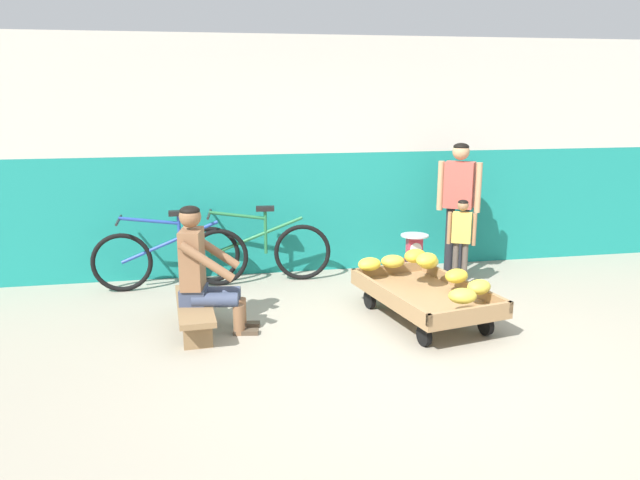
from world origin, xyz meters
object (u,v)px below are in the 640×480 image
at_px(customer_child, 461,234).
at_px(vendor_seated, 203,270).
at_px(weighing_scale, 414,247).
at_px(bicycle_near_left, 171,257).
at_px(banana_cart, 425,296).
at_px(low_bench, 195,310).
at_px(shopping_bag, 426,288).
at_px(plastic_crate, 413,274).
at_px(bicycle_far_left, 257,251).
at_px(customer_adult, 459,194).

bearing_deg(customer_child, vendor_seated, -164.30).
distance_m(weighing_scale, bicycle_near_left, 2.63).
relative_size(banana_cart, low_bench, 1.42).
bearing_deg(bicycle_near_left, low_bench, -79.21).
distance_m(weighing_scale, shopping_bag, 0.51).
distance_m(banana_cart, vendor_seated, 2.05).
relative_size(low_bench, plastic_crate, 3.10).
distance_m(banana_cart, bicycle_near_left, 2.77).
height_order(low_bench, bicycle_far_left, bicycle_far_left).
relative_size(plastic_crate, shopping_bag, 1.50).
relative_size(plastic_crate, bicycle_near_left, 0.22).
relative_size(low_bench, weighing_scale, 3.72).
distance_m(bicycle_far_left, shopping_bag, 1.93).
bearing_deg(low_bench, plastic_crate, 19.46).
xyz_separation_m(low_bench, shopping_bag, (2.34, 0.43, -0.08)).
bearing_deg(plastic_crate, weighing_scale, -90.00).
xyz_separation_m(plastic_crate, shopping_bag, (0.01, -0.39, -0.03)).
relative_size(banana_cart, customer_child, 1.63).
xyz_separation_m(banana_cart, bicycle_near_left, (-2.35, 1.45, 0.11)).
bearing_deg(bicycle_near_left, shopping_bag, -18.46).
xyz_separation_m(vendor_seated, customer_child, (2.75, 0.77, 0.03)).
xyz_separation_m(vendor_seated, plastic_crate, (2.25, 0.84, -0.42)).
bearing_deg(vendor_seated, plastic_crate, 20.48).
xyz_separation_m(vendor_seated, shopping_bag, (2.25, 0.45, -0.45)).
height_order(low_bench, customer_child, customer_child).
xyz_separation_m(weighing_scale, customer_adult, (0.64, 0.36, 0.50)).
distance_m(banana_cart, plastic_crate, 1.01).
distance_m(vendor_seated, plastic_crate, 2.44).
bearing_deg(shopping_bag, plastic_crate, 90.86).
relative_size(banana_cart, bicycle_near_left, 0.95).
relative_size(plastic_crate, weighing_scale, 1.20).
relative_size(customer_adult, customer_child, 1.58).
height_order(bicycle_near_left, bicycle_far_left, same).
xyz_separation_m(banana_cart, plastic_crate, (0.23, 0.98, -0.09)).
bearing_deg(customer_adult, plastic_crate, -150.65).
relative_size(customer_adult, shopping_bag, 6.38).
distance_m(vendor_seated, weighing_scale, 2.40).
xyz_separation_m(weighing_scale, bicycle_near_left, (-2.58, 0.47, -0.10)).
height_order(customer_adult, customer_child, customer_adult).
relative_size(low_bench, bicycle_far_left, 0.67).
distance_m(plastic_crate, weighing_scale, 0.30).
bearing_deg(plastic_crate, customer_child, -7.42).
relative_size(low_bench, bicycle_near_left, 0.67).
xyz_separation_m(banana_cart, shopping_bag, (0.24, 0.59, -0.12)).
bearing_deg(low_bench, bicycle_far_left, 63.74).
bearing_deg(plastic_crate, vendor_seated, -159.52).
bearing_deg(weighing_scale, plastic_crate, 90.00).
xyz_separation_m(bicycle_far_left, customer_adult, (2.28, -0.21, 0.60)).
xyz_separation_m(plastic_crate, customer_adult, (0.64, 0.36, 0.80)).
relative_size(plastic_crate, customer_adult, 0.24).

